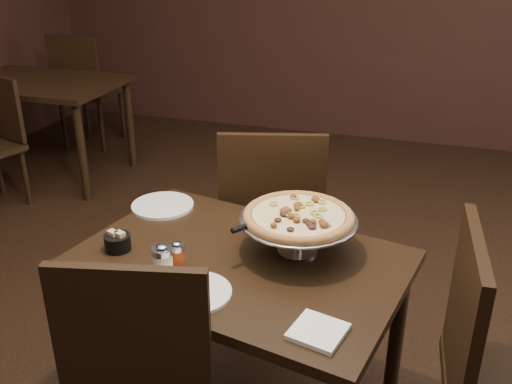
% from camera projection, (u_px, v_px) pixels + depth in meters
% --- Properties ---
extents(room, '(6.04, 7.04, 2.84)m').
position_uv_depth(room, '(252.00, 56.00, 1.75)').
color(room, black).
rests_on(room, ground).
extents(dining_table, '(1.26, 0.96, 0.71)m').
position_uv_depth(dining_table, '(238.00, 281.00, 2.03)').
color(dining_table, black).
rests_on(dining_table, ground).
extents(background_table, '(1.19, 0.80, 0.75)m').
position_uv_depth(background_table, '(40.00, 94.00, 4.27)').
color(background_table, black).
rests_on(background_table, ground).
extents(pizza_stand, '(0.42, 0.42, 0.17)m').
position_uv_depth(pizza_stand, '(298.00, 217.00, 1.98)').
color(pizza_stand, '#B2B3BA').
rests_on(pizza_stand, dining_table).
extents(parmesan_shaker, '(0.07, 0.07, 0.12)m').
position_uv_depth(parmesan_shaker, '(163.00, 262.00, 1.87)').
color(parmesan_shaker, beige).
rests_on(parmesan_shaker, dining_table).
extents(pepper_flake_shaker, '(0.06, 0.06, 0.10)m').
position_uv_depth(pepper_flake_shaker, '(177.00, 255.00, 1.93)').
color(pepper_flake_shaker, maroon).
rests_on(pepper_flake_shaker, dining_table).
extents(packet_caddy, '(0.09, 0.09, 0.07)m').
position_uv_depth(packet_caddy, '(117.00, 242.00, 2.04)').
color(packet_caddy, black).
rests_on(packet_caddy, dining_table).
extents(napkin_stack, '(0.17, 0.17, 0.02)m').
position_uv_depth(napkin_stack, '(318.00, 331.00, 1.62)').
color(napkin_stack, white).
rests_on(napkin_stack, dining_table).
extents(plate_left, '(0.26, 0.26, 0.01)m').
position_uv_depth(plate_left, '(163.00, 206.00, 2.37)').
color(plate_left, white).
rests_on(plate_left, dining_table).
extents(plate_near, '(0.24, 0.24, 0.01)m').
position_uv_depth(plate_near, '(194.00, 293.00, 1.80)').
color(plate_near, white).
rests_on(plate_near, dining_table).
extents(serving_spatula, '(0.16, 0.16, 0.02)m').
position_uv_depth(serving_spatula, '(247.00, 226.00, 1.92)').
color(serving_spatula, '#B2B3BA').
rests_on(serving_spatula, pizza_stand).
extents(chair_far, '(0.57, 0.57, 0.99)m').
position_uv_depth(chair_far, '(272.00, 217.00, 2.65)').
color(chair_far, black).
rests_on(chair_far, ground).
extents(chair_side, '(0.49, 0.49, 0.99)m').
position_uv_depth(chair_side, '(500.00, 378.00, 1.69)').
color(chair_side, black).
rests_on(chair_side, ground).
extents(bg_chair_far, '(0.47, 0.47, 0.99)m').
position_uv_depth(bg_chair_far, '(85.00, 86.00, 4.92)').
color(bg_chair_far, black).
rests_on(bg_chair_far, ground).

